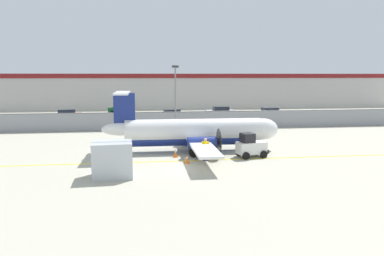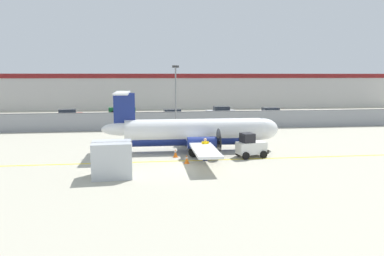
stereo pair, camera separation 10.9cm
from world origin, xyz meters
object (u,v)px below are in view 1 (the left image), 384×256
at_px(ground_crew_worker, 205,148).
at_px(cargo_container, 112,160).
at_px(commuter_airplane, 197,132).
at_px(traffic_cone_near_left, 187,159).
at_px(baggage_tug, 251,146).
at_px(parked_car_1, 121,109).
at_px(parked_car_2, 171,115).
at_px(traffic_cone_near_right, 176,153).
at_px(parked_car_0, 66,115).
at_px(parked_car_4, 271,113).
at_px(parked_car_3, 220,112).
at_px(apron_light_pole, 175,94).

height_order(ground_crew_worker, cargo_container, cargo_container).
bearing_deg(commuter_airplane, traffic_cone_near_left, -106.84).
relative_size(baggage_tug, parked_car_1, 0.58).
relative_size(traffic_cone_near_left, parked_car_2, 0.15).
height_order(ground_crew_worker, traffic_cone_near_right, ground_crew_worker).
xyz_separation_m(baggage_tug, cargo_container, (-10.08, -4.34, 0.24)).
height_order(traffic_cone_near_right, parked_car_2, parked_car_2).
height_order(commuter_airplane, parked_car_1, commuter_airplane).
relative_size(cargo_container, parked_car_1, 0.58).
distance_m(baggage_tug, parked_car_2, 23.17).
height_order(ground_crew_worker, parked_car_0, same).
bearing_deg(parked_car_4, baggage_tug, -110.78).
xyz_separation_m(parked_car_1, parked_car_4, (21.44, -9.67, 0.00)).
relative_size(parked_car_2, parked_car_4, 1.01).
relative_size(commuter_airplane, ground_crew_worker, 9.42).
distance_m(commuter_airplane, parked_car_1, 31.36).
bearing_deg(ground_crew_worker, parked_car_3, -13.31).
distance_m(baggage_tug, traffic_cone_near_right, 5.79).
bearing_deg(parked_car_1, parked_car_2, -60.85).
distance_m(commuter_airplane, baggage_tug, 4.78).
distance_m(parked_car_3, parked_car_4, 7.30).
distance_m(commuter_airplane, traffic_cone_near_left, 4.64).
distance_m(ground_crew_worker, parked_car_2, 23.52).
xyz_separation_m(parked_car_1, parked_car_3, (14.75, -6.74, 0.00)).
xyz_separation_m(parked_car_0, apron_light_pole, (13.76, -11.96, 3.41)).
bearing_deg(parked_car_4, parked_car_2, -174.97).
bearing_deg(parked_car_1, parked_car_4, -29.72).
relative_size(baggage_tug, apron_light_pole, 0.34).
relative_size(commuter_airplane, parked_car_4, 3.76).
height_order(parked_car_0, parked_car_3, same).
bearing_deg(parked_car_3, traffic_cone_near_left, 71.84).
relative_size(ground_crew_worker, cargo_container, 0.68).
distance_m(baggage_tug, apron_light_pole, 13.90).
xyz_separation_m(parked_car_2, parked_car_3, (7.55, 3.71, 0.00)).
distance_m(parked_car_3, apron_light_pole, 16.24).
height_order(parked_car_2, parked_car_3, same).
bearing_deg(parked_car_2, traffic_cone_near_right, 83.63).
xyz_separation_m(parked_car_1, parked_car_2, (7.20, -10.45, 0.00)).
distance_m(commuter_airplane, cargo_container, 9.57).
height_order(parked_car_0, parked_car_1, same).
xyz_separation_m(cargo_container, parked_car_4, (19.92, 27.87, -0.21)).
height_order(cargo_container, traffic_cone_near_right, cargo_container).
height_order(traffic_cone_near_left, parked_car_4, parked_car_4).
xyz_separation_m(commuter_airplane, traffic_cone_near_left, (-1.32, -4.25, -1.29)).
relative_size(cargo_container, traffic_cone_near_right, 3.92).
relative_size(traffic_cone_near_left, parked_car_4, 0.15).
bearing_deg(traffic_cone_near_left, parked_car_3, 73.52).
xyz_separation_m(traffic_cone_near_left, traffic_cone_near_right, (-0.62, 2.17, 0.00)).
height_order(parked_car_3, parked_car_4, same).
bearing_deg(traffic_cone_near_right, parked_car_2, 86.56).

